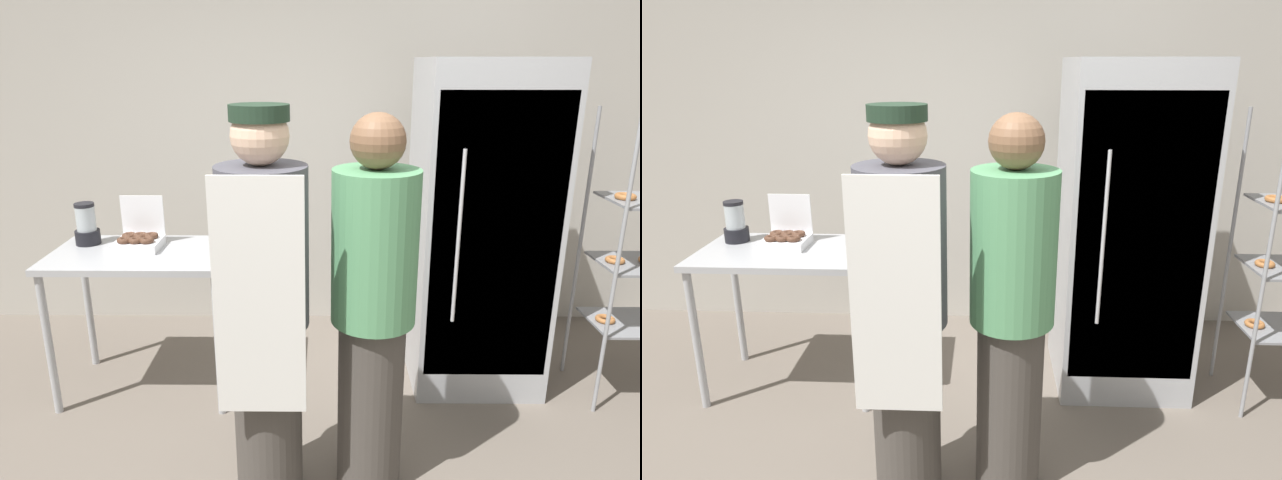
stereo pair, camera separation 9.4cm
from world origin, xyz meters
The scene contains 7 objects.
back_wall centered at (0.00, 2.35, 1.37)m, with size 6.40×0.12×2.73m, color #B7B2A8.
refrigerator centered at (0.91, 1.46, 0.96)m, with size 0.74×0.74×1.92m.
prep_counter centered at (-1.04, 1.28, 0.75)m, with size 1.01×0.62×0.87m.
donut_box centered at (-1.07, 1.34, 0.92)m, with size 0.25×0.24×0.28m.
blender_pitcher centered at (-1.39, 1.42, 0.98)m, with size 0.14×0.14×0.25m.
person_baker centered at (-0.25, 0.41, 0.91)m, with size 0.37×0.39×1.74m.
person_customer centered at (0.21, 0.48, 0.87)m, with size 0.36×0.36×1.71m.
Camera 1 is at (0.00, -1.76, 1.90)m, focal length 32.00 mm.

